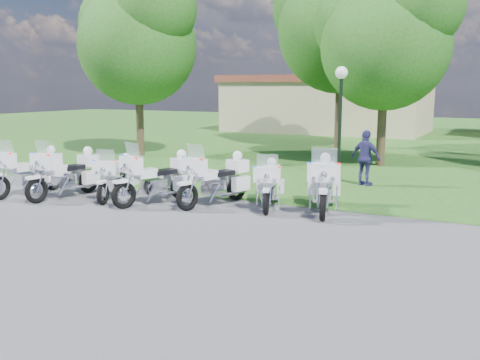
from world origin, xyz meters
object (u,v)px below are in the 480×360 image
at_px(motorcycle_5, 269,184).
at_px(motorcycle_6, 324,183).
at_px(motorcycle_0, 30,171).
at_px(motorcycle_4, 217,178).
at_px(lamp_post, 341,94).
at_px(bystander_c, 366,158).
at_px(motorcycle_3, 158,177).
at_px(motorcycle_2, 117,177).
at_px(motorcycle_1, 67,173).

bearing_deg(motorcycle_5, motorcycle_6, 168.91).
relative_size(motorcycle_0, motorcycle_6, 1.00).
distance_m(motorcycle_4, lamp_post, 6.53).
relative_size(motorcycle_5, bystander_c, 1.20).
bearing_deg(motorcycle_3, lamp_post, -96.21).
height_order(motorcycle_6, lamp_post, lamp_post).
xyz_separation_m(motorcycle_2, motorcycle_6, (5.97, 1.19, 0.10)).
relative_size(motorcycle_5, motorcycle_6, 0.86).
distance_m(motorcycle_0, motorcycle_5, 7.45).
xyz_separation_m(motorcycle_3, bystander_c, (4.51, 5.36, 0.18)).
xyz_separation_m(motorcycle_1, lamp_post, (6.16, 7.03, 2.27)).
distance_m(motorcycle_3, lamp_post, 7.60).
bearing_deg(motorcycle_5, motorcycle_4, -6.31).
bearing_deg(motorcycle_0, bystander_c, -140.12).
distance_m(motorcycle_2, motorcycle_6, 6.09).
bearing_deg(motorcycle_4, motorcycle_3, 37.98).
relative_size(motorcycle_6, lamp_post, 0.65).
bearing_deg(lamp_post, motorcycle_1, -131.23).
distance_m(motorcycle_3, motorcycle_6, 4.64).
bearing_deg(motorcycle_2, bystander_c, -154.30).
xyz_separation_m(motorcycle_0, motorcycle_1, (1.34, 0.19, 0.01)).
bearing_deg(motorcycle_2, motorcycle_6, 175.14).
distance_m(motorcycle_0, motorcycle_1, 1.35).
bearing_deg(motorcycle_4, motorcycle_6, -152.22).
relative_size(motorcycle_0, motorcycle_5, 1.17).
bearing_deg(motorcycle_2, motorcycle_4, 175.36).
relative_size(motorcycle_4, lamp_post, 0.64).
distance_m(motorcycle_3, bystander_c, 7.01).
relative_size(motorcycle_3, motorcycle_5, 1.14).
bearing_deg(motorcycle_0, motorcycle_4, -161.94).
xyz_separation_m(motorcycle_2, motorcycle_5, (4.49, 0.97, 0.01)).
bearing_deg(bystander_c, motorcycle_5, 89.46).
distance_m(motorcycle_4, bystander_c, 5.59).
height_order(motorcycle_0, motorcycle_6, motorcycle_6).
height_order(motorcycle_2, motorcycle_5, motorcycle_5).
bearing_deg(motorcycle_0, lamp_post, -131.03).
bearing_deg(bystander_c, motorcycle_2, 60.19).
xyz_separation_m(motorcycle_4, motorcycle_5, (1.44, 0.35, -0.09)).
height_order(motorcycle_4, bystander_c, bystander_c).
relative_size(motorcycle_3, bystander_c, 1.37).
bearing_deg(lamp_post, motorcycle_4, -106.01).
xyz_separation_m(motorcycle_1, motorcycle_4, (4.47, 1.15, -0.00)).
height_order(motorcycle_2, motorcycle_6, motorcycle_6).
bearing_deg(motorcycle_0, motorcycle_3, -165.15).
relative_size(motorcycle_2, motorcycle_5, 1.00).
bearing_deg(lamp_post, motorcycle_5, -92.54).
relative_size(motorcycle_4, motorcycle_5, 1.15).
bearing_deg(lamp_post, motorcycle_3, -116.62).
xyz_separation_m(motorcycle_0, motorcycle_6, (8.73, 1.92, 0.02)).
xyz_separation_m(motorcycle_1, motorcycle_3, (2.91, 0.54, 0.01)).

